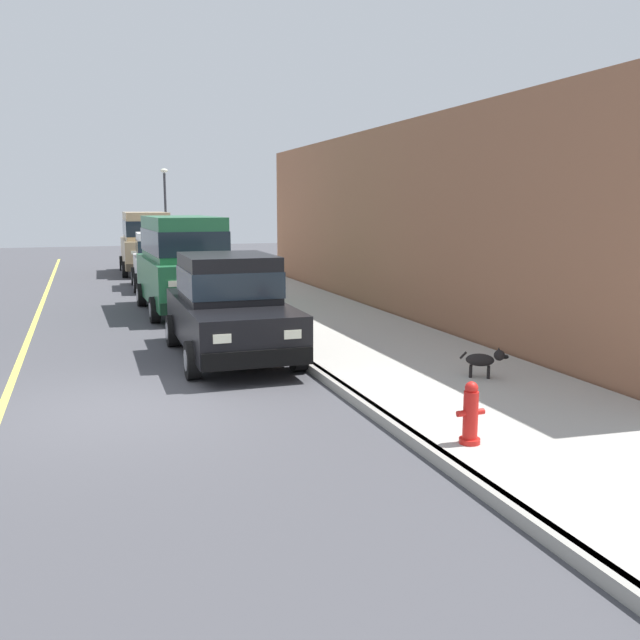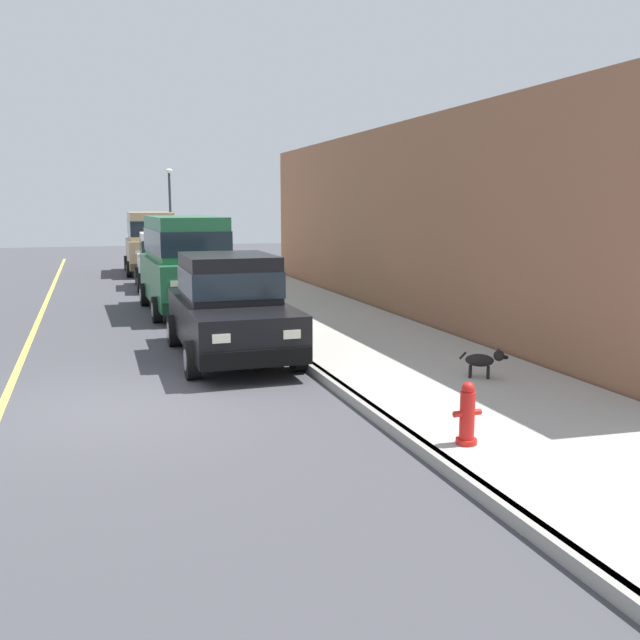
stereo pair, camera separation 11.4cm
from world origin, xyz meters
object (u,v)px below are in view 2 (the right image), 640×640
(dog_black, at_px, (484,360))
(fire_hydrant, at_px, (467,415))
(car_green_van, at_px, (185,259))
(car_tan_van, at_px, (151,240))
(street_lamp, at_px, (170,203))
(car_black_sedan, at_px, (230,305))
(car_white_hatchback, at_px, (164,259))

(dog_black, bearing_deg, fire_hydrant, -125.20)
(car_green_van, bearing_deg, dog_black, -69.81)
(car_tan_van, xyz_separation_m, street_lamp, (1.45, 5.38, 1.51))
(car_tan_van, distance_m, fire_hydrant, 22.85)
(fire_hydrant, relative_size, street_lamp, 0.16)
(car_black_sedan, height_order, car_white_hatchback, car_black_sedan)
(car_green_van, distance_m, street_lamp, 16.54)
(car_green_van, relative_size, dog_black, 7.50)
(car_green_van, height_order, dog_black, car_green_van)
(car_white_hatchback, bearing_deg, car_tan_van, 90.07)
(car_black_sedan, bearing_deg, car_green_van, 90.32)
(dog_black, bearing_deg, car_green_van, 110.19)
(car_black_sedan, xyz_separation_m, car_green_van, (-0.03, 5.83, 0.41))
(car_black_sedan, relative_size, car_tan_van, 0.93)
(car_tan_van, relative_size, street_lamp, 1.12)
(street_lamp, bearing_deg, dog_black, -85.74)
(car_white_hatchback, height_order, car_tan_van, car_tan_van)
(car_black_sedan, height_order, dog_black, car_black_sedan)
(car_green_van, bearing_deg, street_lamp, 84.87)
(fire_hydrant, bearing_deg, car_black_sedan, 104.60)
(car_white_hatchback, distance_m, street_lamp, 10.95)
(car_white_hatchback, distance_m, fire_hydrant, 17.55)
(car_white_hatchback, bearing_deg, car_green_van, -90.33)
(car_white_hatchback, height_order, street_lamp, street_lamp)
(car_tan_van, relative_size, dog_black, 7.49)
(fire_hydrant, bearing_deg, car_tan_van, 93.89)
(car_green_van, xyz_separation_m, car_white_hatchback, (0.03, 5.72, -0.42))
(street_lamp, bearing_deg, car_tan_van, -105.05)
(car_black_sedan, xyz_separation_m, car_white_hatchback, (0.00, 11.56, -0.01))
(dog_black, height_order, fire_hydrant, fire_hydrant)
(dog_black, relative_size, fire_hydrant, 0.91)
(car_tan_van, bearing_deg, dog_black, -80.58)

